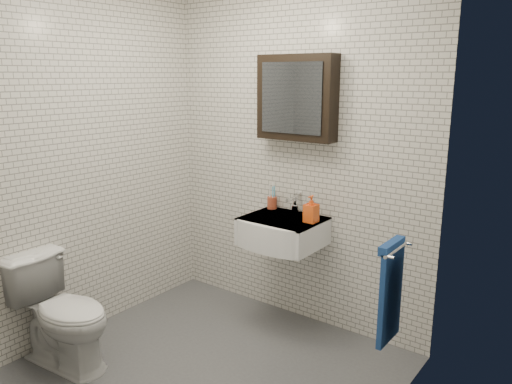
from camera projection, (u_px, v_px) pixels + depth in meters
ground at (208, 369)px, 3.23m from camera, size 2.20×2.00×0.01m
room_shell at (203, 144)px, 2.89m from camera, size 2.22×2.02×2.51m
washbasin at (280, 232)px, 3.59m from camera, size 0.55×0.50×0.20m
faucet at (295, 204)px, 3.71m from camera, size 0.06×0.20×0.15m
mirror_cabinet at (297, 98)px, 3.53m from camera, size 0.60×0.15×0.60m
towel_rail at (391, 288)px, 2.72m from camera, size 0.09×0.30×0.58m
toothbrush_cup at (272, 202)px, 3.85m from camera, size 0.08×0.08×0.20m
soap_bottle at (311, 209)px, 3.48m from camera, size 0.09×0.09×0.19m
toilet at (63, 312)px, 3.22m from camera, size 0.75×0.47×0.73m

